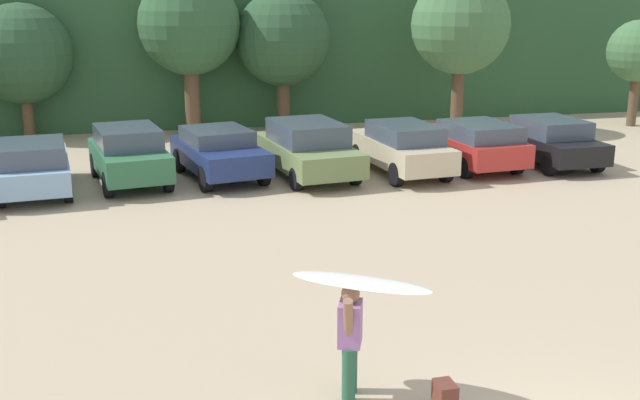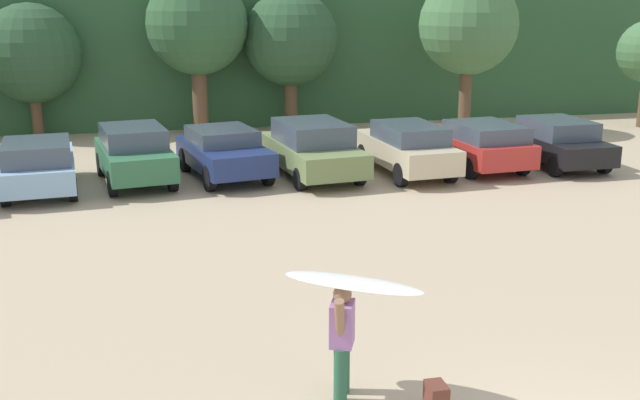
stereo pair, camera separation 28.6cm
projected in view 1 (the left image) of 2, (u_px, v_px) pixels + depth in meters
The scene contains 16 objects.
hillside_ridge at pixel (231, 45), 36.23m from camera, with size 108.00×12.00×5.73m, color #2D5633.
tree_far_left at pixel (22, 54), 28.06m from camera, with size 3.61×3.61×4.93m.
tree_center_right at pixel (189, 25), 28.61m from camera, with size 3.76×3.76×6.02m.
tree_left at pixel (283, 39), 29.71m from camera, with size 3.64×3.64×5.38m.
tree_center_left at pixel (460, 25), 28.97m from camera, with size 3.69×3.69×5.95m.
tree_ridge_back at pixel (638, 52), 30.88m from camera, with size 2.45×2.45×4.23m.
parked_car_sky_blue at pixel (33, 166), 20.80m from camera, with size 2.23×4.37×1.48m.
parked_car_forest_green at pixel (129, 154), 21.86m from camera, with size 2.35×4.15×1.62m.
parked_car_navy at pixel (219, 152), 22.55m from camera, with size 2.61×4.30×1.45m.
parked_car_olive_green at pixel (307, 148), 22.83m from camera, with size 2.49×4.84×1.62m.
parked_car_champagne at pixel (401, 147), 23.11m from camera, with size 2.06×4.52×1.54m.
parked_car_red at pixel (470, 142), 23.99m from camera, with size 2.33×4.68×1.48m.
parked_car_black at pixel (550, 141), 24.30m from camera, with size 1.97×3.99×1.46m.
person_adult at pixel (350, 335), 10.25m from camera, with size 0.42×0.76×1.60m.
surfboard_white at pixel (361, 283), 10.14m from camera, with size 1.88×1.57×0.08m.
backpack_dropped at pixel (445, 399), 9.97m from camera, with size 0.24×0.34×0.45m.
Camera 1 is at (-4.83, -6.72, 5.28)m, focal length 43.66 mm.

